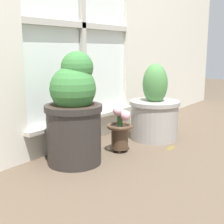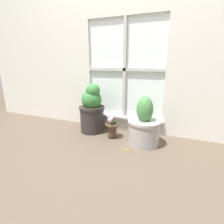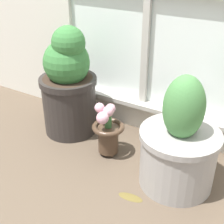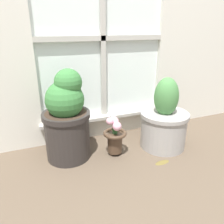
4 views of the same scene
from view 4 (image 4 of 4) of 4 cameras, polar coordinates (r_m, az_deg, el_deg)
ground_plane at (r=1.44m, az=5.17°, el=-14.41°), size 10.00×10.00×0.00m
potted_plant_left at (r=1.45m, az=-11.73°, el=-1.76°), size 0.31×0.31×0.61m
potted_plant_right at (r=1.63m, az=13.42°, el=-2.47°), size 0.35×0.35×0.52m
flower_vase at (r=1.51m, az=0.74°, el=-6.27°), size 0.16×0.16×0.29m
fallen_leaf at (r=1.52m, az=13.00°, el=-12.63°), size 0.11×0.06×0.01m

